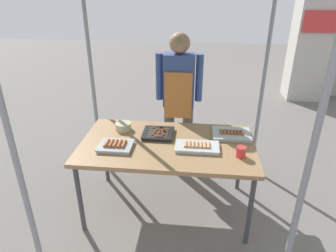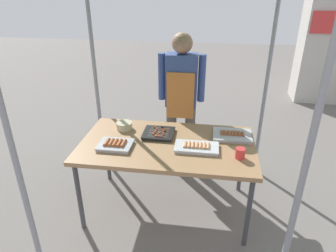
# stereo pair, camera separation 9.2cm
# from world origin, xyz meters

# --- Properties ---
(ground_plane) EXTENTS (18.00, 18.00, 0.00)m
(ground_plane) POSITION_xyz_m (0.00, 0.00, 0.00)
(ground_plane) COLOR #66605B
(stall_table) EXTENTS (1.60, 0.90, 0.75)m
(stall_table) POSITION_xyz_m (0.00, 0.00, 0.70)
(stall_table) COLOR #9E724C
(stall_table) RESTS_ON ground
(tray_grilled_sausages) EXTENTS (0.30, 0.24, 0.06)m
(tray_grilled_sausages) POSITION_xyz_m (-0.45, -0.14, 0.77)
(tray_grilled_sausages) COLOR #ADADB2
(tray_grilled_sausages) RESTS_ON stall_table
(tray_meat_skewers) EXTENTS (0.29, 0.28, 0.04)m
(tray_meat_skewers) POSITION_xyz_m (-0.10, 0.15, 0.77)
(tray_meat_skewers) COLOR black
(tray_meat_skewers) RESTS_ON stall_table
(tray_pork_links) EXTENTS (0.36, 0.28, 0.05)m
(tray_pork_links) POSITION_xyz_m (0.60, 0.21, 0.77)
(tray_pork_links) COLOR #ADADB2
(tray_pork_links) RESTS_ON stall_table
(tray_spring_rolls) EXTENTS (0.39, 0.21, 0.05)m
(tray_spring_rolls) POSITION_xyz_m (0.27, -0.07, 0.77)
(tray_spring_rolls) COLOR silver
(tray_spring_rolls) RESTS_ON stall_table
(condiment_bowl) EXTENTS (0.16, 0.16, 0.07)m
(condiment_bowl) POSITION_xyz_m (-0.47, 0.23, 0.78)
(condiment_bowl) COLOR #BFB28C
(condiment_bowl) RESTS_ON stall_table
(drink_cup_near_edge) EXTENTS (0.08, 0.08, 0.09)m
(drink_cup_near_edge) POSITION_xyz_m (0.64, -0.17, 0.80)
(drink_cup_near_edge) COLOR red
(drink_cup_near_edge) RESTS_ON stall_table
(vendor_woman) EXTENTS (0.52, 0.23, 1.62)m
(vendor_woman) POSITION_xyz_m (0.04, 0.79, 0.96)
(vendor_woman) COLOR #595147
(vendor_woman) RESTS_ON ground
(neighbor_stall_left) EXTENTS (0.77, 0.58, 1.82)m
(neighbor_stall_left) POSITION_xyz_m (2.33, 3.50, 0.92)
(neighbor_stall_left) COLOR #B7B2A8
(neighbor_stall_left) RESTS_ON ground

